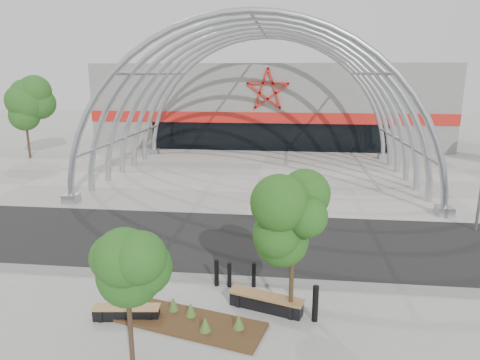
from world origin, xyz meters
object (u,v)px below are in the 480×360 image
object	(u,v)px
street_tree_0	(126,266)
bench_1	(266,303)
bollard_2	(229,275)
bench_0	(127,313)
street_tree_1	(293,227)

from	to	relation	value
street_tree_0	bench_1	size ratio (longest dim) A/B	1.59
bollard_2	bench_1	bearing A→B (deg)	-45.29
street_tree_0	bollard_2	world-z (taller)	street_tree_0
bollard_2	bench_0	bearing A→B (deg)	-139.84
bench_0	bollard_2	world-z (taller)	bollard_2
street_tree_1	bench_1	bearing A→B (deg)	160.61
street_tree_0	bench_0	distance (m)	3.33
street_tree_0	bench_0	bearing A→B (deg)	114.86
bench_1	bollard_2	world-z (taller)	bollard_2
street_tree_0	bench_1	distance (m)	4.97
street_tree_1	bollard_2	size ratio (longest dim) A/B	4.49
bench_0	bench_1	size ratio (longest dim) A/B	0.85
street_tree_1	bench_1	xyz separation A→B (m)	(-0.75, 0.26, -2.59)
street_tree_1	bench_0	world-z (taller)	street_tree_1
street_tree_1	bollard_2	bearing A→B (deg)	142.38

